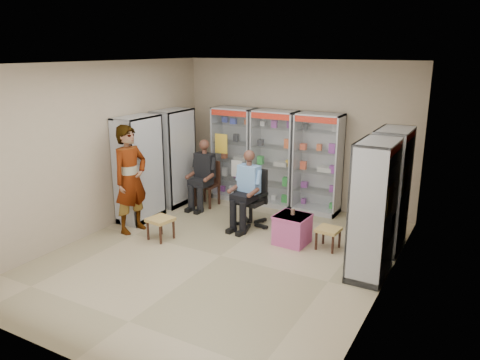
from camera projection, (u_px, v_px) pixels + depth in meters
The scene contains 18 objects.
floor at pixel (221, 256), 7.50m from camera, with size 6.00×6.00×0.00m, color tan.
room_shell at pixel (219, 134), 6.96m from camera, with size 5.02×6.02×3.01m.
cabinet_back_left at pixel (234, 154), 10.13m from camera, with size 0.90×0.50×2.00m, color #A7AAAE.
cabinet_back_mid at pixel (274, 159), 9.69m from camera, with size 0.90×0.50×2.00m, color #ABAEB2.
cabinet_back_right at pixel (318, 164), 9.24m from camera, with size 0.90×0.50×2.00m, color #B7B9BF.
cabinet_right_far at pixel (390, 190), 7.53m from camera, with size 0.50×0.90×2.00m, color #BABDC2.
cabinet_right_near at pixel (373, 210), 6.60m from camera, with size 0.50×0.90×2.00m, color silver.
cabinet_left_far at pixel (174, 158), 9.78m from camera, with size 0.50×0.90×2.00m, color #B1B5B9.
cabinet_left_near at pixel (139, 169), 8.86m from camera, with size 0.50×0.90×2.00m, color #A6A8AD.
wooden_chair at pixel (207, 184), 9.78m from camera, with size 0.42×0.42×0.94m, color black.
seated_customer at pixel (205, 175), 9.68m from camera, with size 0.44×0.60×1.34m, color black, non-canonical shape.
office_chair at pixel (251, 198), 8.63m from camera, with size 0.58×0.58×1.07m, color black.
seated_shopkeeper at pixel (250, 191), 8.54m from camera, with size 0.45×0.62×1.36m, color #6EB1DA, non-canonical shape.
pink_trunk at pixel (292, 229), 7.91m from camera, with size 0.53×0.51×0.51m, color #A94381.
tea_glass at pixel (293, 212), 7.86m from camera, with size 0.07×0.07×0.10m, color #511706.
woven_stool_a at pixel (328, 238), 7.72m from camera, with size 0.36×0.36×0.36m, color olive.
woven_stool_b at pixel (161, 228), 8.10m from camera, with size 0.39×0.39×0.39m, color #9E6C43.
standing_man at pixel (131, 179), 8.27m from camera, with size 0.71×0.46×1.94m, color gray.
Camera 1 is at (3.61, -5.87, 3.21)m, focal length 35.00 mm.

